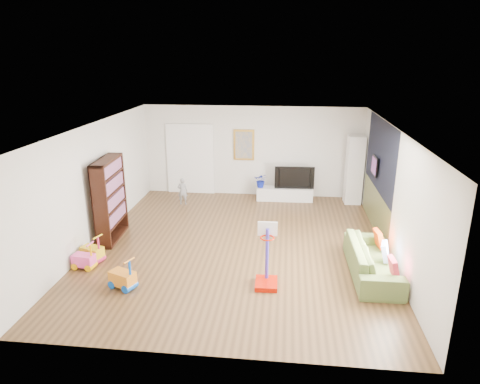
# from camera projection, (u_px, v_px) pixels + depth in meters

# --- Properties ---
(floor) EXTENTS (6.50, 7.50, 0.00)m
(floor) POSITION_uv_depth(u_px,v_px,m) (238.00, 246.00, 9.70)
(floor) COLOR brown
(floor) RESTS_ON ground
(ceiling) EXTENTS (6.50, 7.50, 0.00)m
(ceiling) POSITION_uv_depth(u_px,v_px,m) (238.00, 127.00, 8.86)
(ceiling) COLOR white
(ceiling) RESTS_ON ground
(wall_back) EXTENTS (6.50, 0.00, 2.70)m
(wall_back) POSITION_uv_depth(u_px,v_px,m) (252.00, 151.00, 12.83)
(wall_back) COLOR silver
(wall_back) RESTS_ON ground
(wall_front) EXTENTS (6.50, 0.00, 2.70)m
(wall_front) POSITION_uv_depth(u_px,v_px,m) (206.00, 273.00, 5.74)
(wall_front) COLOR silver
(wall_front) RESTS_ON ground
(wall_left) EXTENTS (0.00, 7.50, 2.70)m
(wall_left) POSITION_uv_depth(u_px,v_px,m) (95.00, 184.00, 9.62)
(wall_left) COLOR white
(wall_left) RESTS_ON ground
(wall_right) EXTENTS (0.00, 7.50, 2.70)m
(wall_right) POSITION_uv_depth(u_px,v_px,m) (392.00, 194.00, 8.94)
(wall_right) COLOR silver
(wall_right) RESTS_ON ground
(navy_accent) EXTENTS (0.01, 3.20, 1.70)m
(navy_accent) POSITION_uv_depth(u_px,v_px,m) (380.00, 156.00, 10.11)
(navy_accent) COLOR black
(navy_accent) RESTS_ON wall_right
(olive_wainscot) EXTENTS (0.01, 3.20, 1.00)m
(olive_wainscot) POSITION_uv_depth(u_px,v_px,m) (375.00, 209.00, 10.53)
(olive_wainscot) COLOR brown
(olive_wainscot) RESTS_ON wall_right
(doorway) EXTENTS (1.45, 0.06, 2.10)m
(doorway) POSITION_uv_depth(u_px,v_px,m) (190.00, 160.00, 13.08)
(doorway) COLOR white
(doorway) RESTS_ON ground
(painting_back) EXTENTS (0.62, 0.06, 0.92)m
(painting_back) POSITION_uv_depth(u_px,v_px,m) (244.00, 145.00, 12.75)
(painting_back) COLOR gold
(painting_back) RESTS_ON wall_back
(artwork_right) EXTENTS (0.04, 0.56, 0.46)m
(artwork_right) POSITION_uv_depth(u_px,v_px,m) (375.00, 166.00, 10.40)
(artwork_right) COLOR #7F3F8C
(artwork_right) RESTS_ON wall_right
(media_console) EXTENTS (1.65, 0.45, 0.38)m
(media_console) POSITION_uv_depth(u_px,v_px,m) (285.00, 194.00, 12.65)
(media_console) COLOR silver
(media_console) RESTS_ON ground
(tall_cabinet) EXTENTS (0.48, 0.48, 1.97)m
(tall_cabinet) POSITION_uv_depth(u_px,v_px,m) (354.00, 170.00, 12.20)
(tall_cabinet) COLOR white
(tall_cabinet) RESTS_ON ground
(bookshelf) EXTENTS (0.42, 1.33, 1.91)m
(bookshelf) POSITION_uv_depth(u_px,v_px,m) (110.00, 199.00, 9.82)
(bookshelf) COLOR black
(bookshelf) RESTS_ON ground
(sofa) EXTENTS (0.86, 2.13, 0.62)m
(sofa) POSITION_uv_depth(u_px,v_px,m) (373.00, 260.00, 8.36)
(sofa) COLOR #566A33
(sofa) RESTS_ON ground
(basketball_hoop) EXTENTS (0.43, 0.52, 1.22)m
(basketball_hoop) POSITION_uv_depth(u_px,v_px,m) (267.00, 256.00, 7.84)
(basketball_hoop) COLOR #B01000
(basketball_hoop) RESTS_ON ground
(ride_on_yellow) EXTENTS (0.51, 0.41, 0.60)m
(ride_on_yellow) POSITION_uv_depth(u_px,v_px,m) (92.00, 248.00, 8.90)
(ride_on_yellow) COLOR gold
(ride_on_yellow) RESTS_ON ground
(ride_on_orange) EXTENTS (0.54, 0.45, 0.62)m
(ride_on_orange) POSITION_uv_depth(u_px,v_px,m) (122.00, 273.00, 7.85)
(ride_on_orange) COLOR orange
(ride_on_orange) RESTS_ON ground
(ride_on_pink) EXTENTS (0.45, 0.31, 0.57)m
(ride_on_pink) POSITION_uv_depth(u_px,v_px,m) (83.00, 256.00, 8.59)
(ride_on_pink) COLOR #F8469E
(ride_on_pink) RESTS_ON ground
(child) EXTENTS (0.31, 0.22, 0.78)m
(child) POSITION_uv_depth(u_px,v_px,m) (183.00, 191.00, 12.24)
(child) COLOR gray
(child) RESTS_ON ground
(tv) EXTENTS (1.15, 0.21, 0.66)m
(tv) POSITION_uv_depth(u_px,v_px,m) (294.00, 177.00, 12.52)
(tv) COLOR black
(tv) RESTS_ON media_console
(vase_plant) EXTENTS (0.42, 0.37, 0.43)m
(vase_plant) POSITION_uv_depth(u_px,v_px,m) (261.00, 180.00, 12.58)
(vase_plant) COLOR #0D1B93
(vase_plant) RESTS_ON media_console
(pillow_left) EXTENTS (0.11, 0.35, 0.35)m
(pillow_left) POSITION_uv_depth(u_px,v_px,m) (394.00, 267.00, 7.69)
(pillow_left) COLOR #C42B42
(pillow_left) RESTS_ON sofa
(pillow_center) EXTENTS (0.18, 0.36, 0.35)m
(pillow_center) POSITION_uv_depth(u_px,v_px,m) (385.00, 251.00, 8.31)
(pillow_center) COLOR silver
(pillow_center) RESTS_ON sofa
(pillow_right) EXTENTS (0.14, 0.37, 0.36)m
(pillow_right) POSITION_uv_depth(u_px,v_px,m) (379.00, 239.00, 8.88)
(pillow_right) COLOR red
(pillow_right) RESTS_ON sofa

